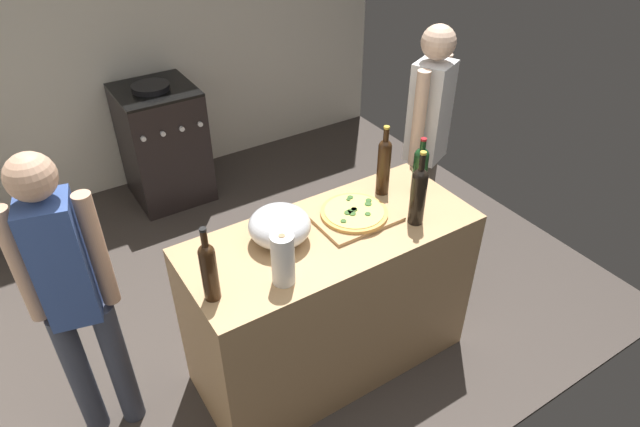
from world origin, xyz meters
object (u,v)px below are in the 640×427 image
object	(u,v)px
mixing_bowl	(280,226)
person_in_red	(427,138)
pizza	(354,212)
person_in_stripes	(72,294)
wine_bottle_clear	(384,164)
stove	(163,144)
wine_bottle_dark	(418,193)
wine_bottle_green	(420,169)
paper_towel_roll	(283,259)
wine_bottle_amber	(209,269)

from	to	relation	value
mixing_bowl	person_in_red	size ratio (longest dim) A/B	0.18
pizza	person_in_red	size ratio (longest dim) A/B	0.21
person_in_stripes	person_in_red	size ratio (longest dim) A/B	0.96
wine_bottle_clear	person_in_stripes	world-z (taller)	person_in_stripes
stove	person_in_stripes	distance (m)	2.18
pizza	wine_bottle_clear	bearing A→B (deg)	22.55
wine_bottle_clear	wine_bottle_dark	distance (m)	0.30
wine_bottle_clear	wine_bottle_green	bearing A→B (deg)	-33.51
paper_towel_roll	person_in_stripes	xyz separation A→B (m)	(-0.78, 0.44, -0.15)
wine_bottle_dark	person_in_stripes	bearing A→B (deg)	164.86
wine_bottle_clear	paper_towel_roll	bearing A→B (deg)	-157.50
mixing_bowl	wine_bottle_green	distance (m)	0.82
paper_towel_roll	wine_bottle_amber	size ratio (longest dim) A/B	0.70
wine_bottle_amber	person_in_stripes	size ratio (longest dim) A/B	0.23
paper_towel_roll	wine_bottle_green	world-z (taller)	wine_bottle_green
pizza	wine_bottle_green	xyz separation A→B (m)	(0.42, 0.00, 0.12)
mixing_bowl	paper_towel_roll	bearing A→B (deg)	-116.08
pizza	stove	distance (m)	2.19
wine_bottle_amber	person_in_red	xyz separation A→B (m)	(1.66, 0.55, -0.13)
mixing_bowl	wine_bottle_amber	bearing A→B (deg)	-157.20
mixing_bowl	person_in_red	xyz separation A→B (m)	(1.24, 0.38, -0.07)
paper_towel_roll	wine_bottle_dark	world-z (taller)	wine_bottle_dark
wine_bottle_dark	wine_bottle_amber	bearing A→B (deg)	177.44
wine_bottle_amber	wine_bottle_clear	distance (m)	1.11
wine_bottle_dark	person_in_red	world-z (taller)	person_in_red
stove	person_in_stripes	size ratio (longest dim) A/B	0.61
wine_bottle_clear	mixing_bowl	bearing A→B (deg)	-173.56
person_in_red	wine_bottle_amber	bearing A→B (deg)	-161.53
pizza	wine_bottle_green	distance (m)	0.43
paper_towel_roll	wine_bottle_dark	xyz separation A→B (m)	(0.76, 0.03, 0.05)
wine_bottle_green	mixing_bowl	bearing A→B (deg)	177.91
mixing_bowl	person_in_red	world-z (taller)	person_in_red
paper_towel_roll	pizza	bearing A→B (deg)	22.48
mixing_bowl	wine_bottle_green	world-z (taller)	wine_bottle_green
wine_bottle_amber	person_in_stripes	world-z (taller)	person_in_stripes
wine_bottle_clear	person_in_red	bearing A→B (deg)	27.60
wine_bottle_clear	stove	xyz separation A→B (m)	(-0.57, 2.01, -0.63)
mixing_bowl	wine_bottle_amber	distance (m)	0.46
paper_towel_roll	person_in_red	xyz separation A→B (m)	(1.36, 0.63, -0.10)
stove	wine_bottle_clear	bearing A→B (deg)	-74.21
paper_towel_roll	wine_bottle_clear	bearing A→B (deg)	22.50
mixing_bowl	stove	bearing A→B (deg)	87.47
person_in_red	person_in_stripes	bearing A→B (deg)	-175.09
stove	person_in_red	bearing A→B (deg)	-56.01
wine_bottle_amber	wine_bottle_clear	bearing A→B (deg)	13.08
wine_bottle_clear	person_in_stripes	size ratio (longest dim) A/B	0.25
pizza	person_in_stripes	bearing A→B (deg)	170.18
pizza	wine_bottle_green	size ratio (longest dim) A/B	1.04
person_in_stripes	wine_bottle_green	bearing A→B (deg)	-7.39
mixing_bowl	paper_towel_roll	distance (m)	0.28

